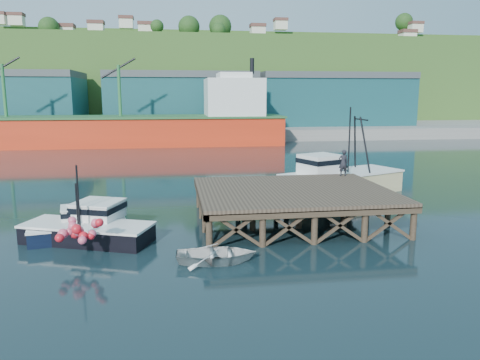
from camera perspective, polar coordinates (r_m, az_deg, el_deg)
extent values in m
plane|color=black|center=(29.39, -4.10, -5.45)|extent=(300.00, 300.00, 0.00)
cube|color=brown|center=(29.79, 6.47, -1.31)|extent=(12.00, 10.00, 0.25)
cube|color=#473828|center=(25.31, 9.22, -4.07)|extent=(12.00, 0.30, 0.35)
cylinder|color=#473828|center=(24.65, -3.78, -6.64)|extent=(0.36, 0.36, 2.60)
cylinder|color=#473828|center=(27.89, 20.37, -5.26)|extent=(0.36, 0.36, 2.60)
cylinder|color=#473828|center=(33.74, -5.04, -1.99)|extent=(0.36, 0.36, 2.60)
cylinder|color=#473828|center=(36.17, 13.31, -1.39)|extent=(0.36, 0.36, 2.60)
cube|color=gray|center=(98.48, -7.10, 6.24)|extent=(160.00, 40.00, 2.00)
cube|color=#1B575B|center=(93.24, -7.11, 9.39)|extent=(28.00, 16.00, 9.00)
cube|color=#1B575B|center=(98.55, 10.85, 9.34)|extent=(30.00, 16.00, 9.00)
cube|color=red|center=(77.09, -15.76, 5.69)|extent=(55.00, 9.50, 4.40)
cube|color=#26592D|center=(76.95, -15.84, 7.39)|extent=(55.50, 10.00, 0.30)
cube|color=silver|center=(76.86, -0.78, 10.02)|extent=(9.00, 9.00, 6.00)
cube|color=silver|center=(76.91, -0.79, 12.48)|extent=(5.00, 7.00, 1.20)
cylinder|color=black|center=(77.43, 1.47, 13.72)|extent=(0.70, 0.70, 2.50)
cube|color=#2D511E|center=(128.26, -7.49, 11.65)|extent=(220.00, 50.00, 22.00)
cube|color=black|center=(27.76, -19.07, -6.10)|extent=(5.46, 2.90, 0.80)
cube|color=silver|center=(27.65, -19.13, -5.26)|extent=(5.57, 2.96, 0.11)
cube|color=silver|center=(28.46, -19.21, -4.03)|extent=(2.00, 2.00, 0.80)
cube|color=black|center=(28.42, -19.23, -3.68)|extent=(2.11, 2.11, 0.27)
cylinder|color=black|center=(26.85, -19.26, -3.01)|extent=(0.10, 0.10, 2.50)
cube|color=black|center=(27.17, -18.08, -6.23)|extent=(7.41, 4.87, 0.96)
cube|color=silver|center=(27.04, -18.14, -5.20)|extent=(7.56, 4.97, 0.13)
cube|color=silver|center=(27.97, -16.89, -3.65)|extent=(2.98, 2.98, 0.96)
cube|color=black|center=(27.92, -16.91, -3.22)|extent=(3.15, 3.15, 0.32)
cylinder|color=black|center=(26.07, -19.12, -2.01)|extent=(0.10, 0.10, 3.42)
sphere|color=#D74F6D|center=(24.21, -19.91, -6.65)|extent=(0.45, 0.45, 0.45)
sphere|color=#D74F6D|center=(24.17, -17.59, -6.01)|extent=(0.45, 0.45, 0.45)
sphere|color=red|center=(23.68, -18.85, -5.88)|extent=(0.45, 0.45, 0.45)
cube|color=#D5C58A|center=(39.06, 12.33, -0.42)|extent=(10.88, 7.29, 1.69)
cube|color=silver|center=(38.91, 12.38, 0.87)|extent=(11.12, 7.54, 0.14)
cube|color=silver|center=(38.03, 9.11, 1.98)|extent=(3.61, 3.51, 1.69)
cube|color=black|center=(37.98, 9.13, 2.54)|extent=(3.73, 3.63, 0.37)
cylinder|color=black|center=(38.76, 13.17, 4.50)|extent=(0.12, 0.12, 5.62)
imported|color=silver|center=(22.90, -2.87, -9.03)|extent=(4.05, 3.02, 0.80)
imported|color=black|center=(34.96, 12.47, 2.06)|extent=(0.72, 0.49, 1.93)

